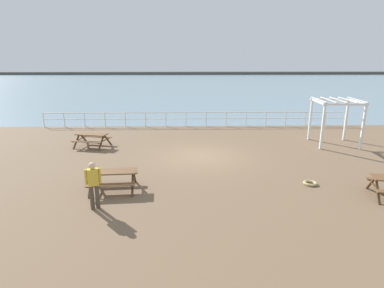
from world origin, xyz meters
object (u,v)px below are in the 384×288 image
Objects in this scene: picnic_table_near_right at (92,137)px; lattice_pergola at (336,111)px; visitor at (93,183)px; picnic_table_mid_centre at (113,176)px.

picnic_table_near_right is 14.39m from lattice_pergola.
picnic_table_near_right is at bearing -2.82° from visitor.
visitor reaches higher than picnic_table_near_right.
picnic_table_near_right is 1.11× the size of picnic_table_mid_centre.
picnic_table_near_right is 6.82m from picnic_table_mid_centre.
picnic_table_mid_centre is 13.48m from lattice_pergola.
lattice_pergola is at bearing 25.06° from picnic_table_mid_centre.
picnic_table_mid_centre is 0.70× the size of lattice_pergola.
picnic_table_mid_centre is at bearing -53.74° from picnic_table_near_right.
visitor reaches higher than picnic_table_mid_centre.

